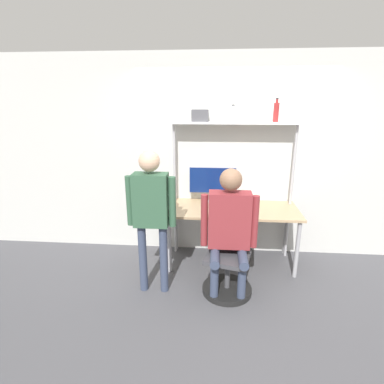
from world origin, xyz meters
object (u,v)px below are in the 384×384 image
(person_standing, at_px, (151,206))
(storage_box, at_px, (200,116))
(cell_phone, at_px, (251,212))
(laptop, at_px, (229,206))
(bottle_red, at_px, (276,112))
(office_chair, at_px, (228,268))
(person_seated, at_px, (229,223))
(bottle_clear, at_px, (233,115))
(monitor, at_px, (212,182))

(person_standing, xyz_separation_m, storage_box, (0.46, 0.94, 0.89))
(person_standing, bearing_deg, cell_phone, 26.88)
(laptop, distance_m, storage_box, 1.20)
(laptop, distance_m, bottle_red, 1.30)
(storage_box, bearing_deg, office_chair, -66.36)
(person_seated, relative_size, person_standing, 0.89)
(laptop, bearing_deg, bottle_clear, 87.07)
(monitor, xyz_separation_m, person_standing, (-0.63, -0.94, -0.03))
(office_chair, height_order, storage_box, storage_box)
(monitor, relative_size, bottle_clear, 3.06)
(cell_phone, height_order, person_standing, person_standing)
(monitor, height_order, cell_phone, monitor)
(cell_phone, relative_size, person_standing, 0.09)
(bottle_clear, distance_m, storage_box, 0.41)
(cell_phone, distance_m, office_chair, 0.75)
(person_seated, xyz_separation_m, storage_box, (-0.37, 0.92, 1.07))
(person_standing, height_order, storage_box, storage_box)
(bottle_clear, xyz_separation_m, bottle_red, (0.53, -0.00, 0.03))
(laptop, bearing_deg, person_seated, -92.03)
(laptop, relative_size, cell_phone, 1.98)
(person_seated, distance_m, person_standing, 0.85)
(bottle_clear, height_order, storage_box, bottle_clear)
(laptop, distance_m, person_seated, 0.58)
(monitor, bearing_deg, person_standing, -123.88)
(bottle_clear, bearing_deg, laptop, -92.93)
(bottle_red, bearing_deg, laptop, -148.41)
(cell_phone, bearing_deg, office_chair, -118.69)
(monitor, relative_size, cell_phone, 4.23)
(office_chair, xyz_separation_m, storage_box, (-0.38, 0.88, 1.63))
(person_standing, distance_m, bottle_red, 1.93)
(monitor, bearing_deg, bottle_red, 0.13)
(bottle_clear, bearing_deg, storage_box, 180.00)
(cell_phone, height_order, storage_box, storage_box)
(bottle_clear, distance_m, bottle_red, 0.53)
(bottle_red, relative_size, storage_box, 1.36)
(storage_box, bearing_deg, monitor, -0.57)
(person_seated, distance_m, storage_box, 1.45)
(cell_phone, bearing_deg, person_standing, -153.12)
(person_seated, bearing_deg, cell_phone, 62.32)
(cell_phone, bearing_deg, monitor, 141.86)
(cell_phone, bearing_deg, storage_box, 149.90)
(storage_box, bearing_deg, cell_phone, -30.10)
(cell_phone, xyz_separation_m, person_standing, (-1.11, -0.56, 0.25))
(person_seated, relative_size, storage_box, 6.81)
(office_chair, xyz_separation_m, person_seated, (-0.01, -0.04, 0.56))
(bottle_clear, bearing_deg, cell_phone, -57.29)
(bottle_clear, bearing_deg, person_standing, -132.67)
(monitor, relative_size, bottle_red, 2.22)
(cell_phone, xyz_separation_m, storage_box, (-0.65, 0.38, 1.14))
(cell_phone, xyz_separation_m, bottle_clear, (-0.24, 0.38, 1.15))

